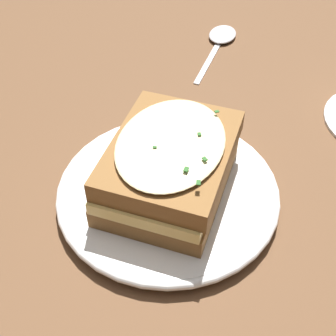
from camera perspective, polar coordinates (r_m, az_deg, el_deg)
ground_plane at (r=0.50m, az=-4.00°, el=-3.57°), size 2.40×2.40×0.00m
dinner_plate at (r=0.49m, az=0.00°, el=-2.96°), size 0.23×0.23×0.02m
sandwich at (r=0.46m, az=0.15°, el=0.36°), size 0.19×0.18×0.07m
spoon at (r=0.75m, az=6.46°, el=15.52°), size 0.14×0.11×0.01m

